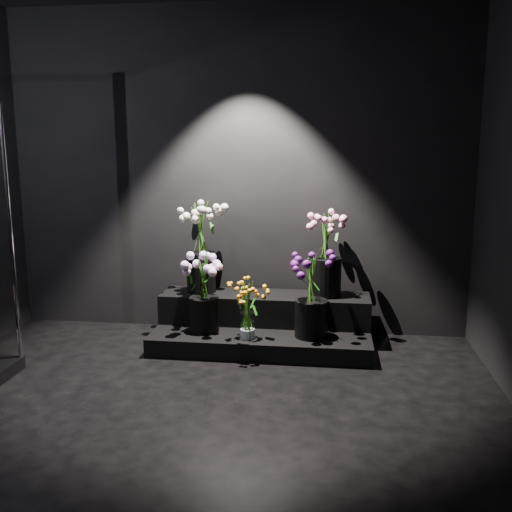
# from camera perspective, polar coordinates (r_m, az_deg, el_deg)

# --- Properties ---
(floor) EXTENTS (4.00, 4.00, 0.00)m
(floor) POSITION_cam_1_polar(r_m,az_deg,el_deg) (3.42, -7.54, -17.57)
(floor) COLOR black
(floor) RESTS_ON ground
(wall_back) EXTENTS (4.00, 0.00, 4.00)m
(wall_back) POSITION_cam_1_polar(r_m,az_deg,el_deg) (4.97, -1.97, 8.32)
(wall_back) COLOR black
(wall_back) RESTS_ON floor
(display_riser) EXTENTS (1.77, 0.78, 0.39)m
(display_riser) POSITION_cam_1_polar(r_m,az_deg,el_deg) (4.81, 0.73, -6.80)
(display_riser) COLOR black
(display_riser) RESTS_ON floor
(bouquet_orange_bells) EXTENTS (0.31, 0.31, 0.46)m
(bouquet_orange_bells) POSITION_cam_1_polar(r_m,az_deg,el_deg) (4.44, -0.87, -5.30)
(bouquet_orange_bells) COLOR white
(bouquet_orange_bells) RESTS_ON display_riser
(bouquet_lilac) EXTENTS (0.47, 0.47, 0.64)m
(bouquet_lilac) POSITION_cam_1_polar(r_m,az_deg,el_deg) (4.59, -5.25, -3.12)
(bouquet_lilac) COLOR black
(bouquet_lilac) RESTS_ON display_riser
(bouquet_purple) EXTENTS (0.41, 0.41, 0.67)m
(bouquet_purple) POSITION_cam_1_polar(r_m,az_deg,el_deg) (4.47, 5.59, -3.60)
(bouquet_purple) COLOR black
(bouquet_purple) RESTS_ON display_riser
(bouquet_cream_roses) EXTENTS (0.49, 0.49, 0.78)m
(bouquet_cream_roses) POSITION_cam_1_polar(r_m,az_deg,el_deg) (4.85, -5.56, 1.62)
(bouquet_cream_roses) COLOR black
(bouquet_cream_roses) RESTS_ON display_riser
(bouquet_pink_roses) EXTENTS (0.43, 0.43, 0.69)m
(bouquet_pink_roses) POSITION_cam_1_polar(r_m,az_deg,el_deg) (4.76, 6.95, 0.43)
(bouquet_pink_roses) COLOR black
(bouquet_pink_roses) RESTS_ON display_riser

